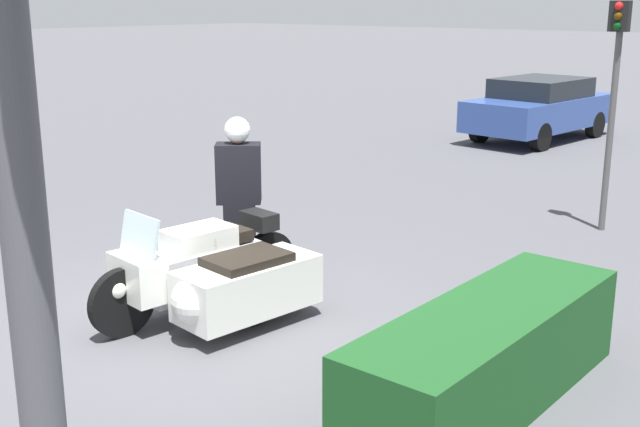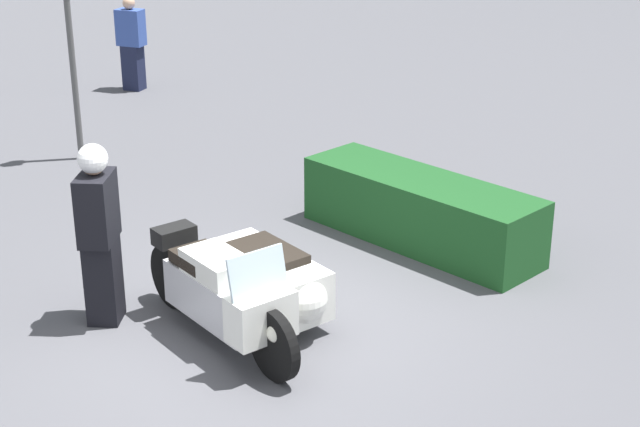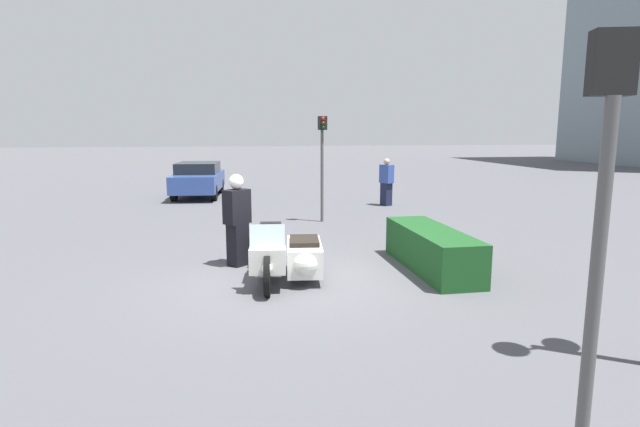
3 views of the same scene
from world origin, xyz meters
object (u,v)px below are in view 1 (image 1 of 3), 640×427
(police_motorcycle, at_px, (217,277))
(parked_car_background, at_px, (540,107))
(traffic_light_far, at_px, (614,81))
(officer_rider, at_px, (239,193))
(hedge_bush_curbside, at_px, (487,355))

(police_motorcycle, bearing_deg, parked_car_background, -162.57)
(police_motorcycle, relative_size, traffic_light_far, 0.79)
(officer_rider, distance_m, parked_car_background, 11.20)
(officer_rider, xyz_separation_m, parked_car_background, (-11.11, -1.42, -0.23))
(officer_rider, distance_m, traffic_light_far, 5.36)
(police_motorcycle, distance_m, traffic_light_far, 6.22)
(hedge_bush_curbside, bearing_deg, police_motorcycle, -85.49)
(police_motorcycle, xyz_separation_m, parked_car_background, (-12.31, -2.30, 0.28))
(officer_rider, height_order, traffic_light_far, traffic_light_far)
(hedge_bush_curbside, bearing_deg, traffic_light_far, -168.01)
(traffic_light_far, relative_size, parked_car_background, 0.75)
(parked_car_background, bearing_deg, traffic_light_far, -143.53)
(parked_car_background, bearing_deg, police_motorcycle, -164.42)
(police_motorcycle, distance_m, hedge_bush_curbside, 2.90)
(officer_rider, bearing_deg, traffic_light_far, 109.02)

